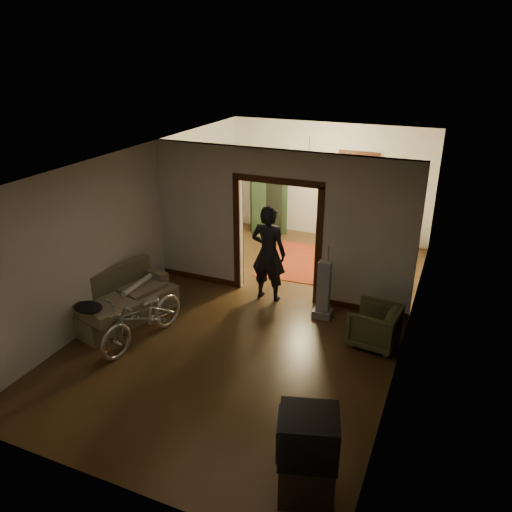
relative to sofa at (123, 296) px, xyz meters
The scene contains 24 objects.
floor 2.49m from the sofa, 28.89° to the left, with size 5.00×8.50×0.01m, color #342110.
ceiling 3.41m from the sofa, 28.89° to the left, with size 5.00×8.50×0.01m, color white.
wall_back 5.93m from the sofa, 68.42° to the left, with size 5.00×0.02×2.80m, color beige.
wall_left 1.57m from the sofa, 106.44° to the left, with size 0.02×8.50×2.80m, color beige.
wall_right 4.90m from the sofa, 14.31° to the left, with size 0.02×8.50×2.80m, color beige.
partition_wall 3.05m from the sofa, 42.01° to the left, with size 5.00×0.14×2.80m, color beige.
door_casing 2.97m from the sofa, 42.01° to the left, with size 1.74×0.20×2.32m, color #34180B.
far_window 6.20m from the sofa, 62.16° to the left, with size 0.98×0.06×1.28m, color black.
chandelier 4.68m from the sofa, 59.75° to the left, with size 0.24×0.24×0.24m, color #FFE0A5.
light_switch 3.79m from the sofa, 30.19° to the left, with size 0.08×0.01×0.12m, color silver.
sofa is the anchor object (origin of this frame).
rolled_paper 0.33m from the sofa, 71.57° to the left, with size 0.10×0.10×0.81m, color beige.
jacket 0.94m from the sofa, 86.86° to the right, with size 0.49×0.36×0.14m, color black.
bicycle 0.93m from the sofa, 33.51° to the right, with size 0.60×1.73×0.91m, color silver.
armchair 4.30m from the sofa, 11.74° to the left, with size 0.72×0.74×0.68m, color #4C4D2B.
tv_stand 4.72m from the sofa, 29.69° to the right, with size 0.58×0.52×0.52m, color black.
crt_tv 4.74m from the sofa, 29.69° to the right, with size 0.61×0.55×0.53m, color black.
vacuum 3.51m from the sofa, 23.51° to the left, with size 0.33×0.26×1.07m, color gray.
person 2.71m from the sofa, 39.33° to the left, with size 0.68×0.44×1.85m, color black.
oriental_rug 4.18m from the sofa, 58.99° to the left, with size 1.63×2.13×0.02m, color maroon.
locker 5.22m from the sofa, 81.97° to the left, with size 0.89×0.50×1.78m, color #203621.
globe 5.41m from the sofa, 81.97° to the left, with size 0.29×0.29×0.29m, color #1E5972.
desk 5.76m from the sofa, 55.09° to the left, with size 1.09×0.61×0.81m, color black.
desk_chair 5.45m from the sofa, 58.17° to the left, with size 0.44×0.44×0.98m, color black.
Camera 1 is at (3.00, -7.39, 4.50)m, focal length 35.00 mm.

